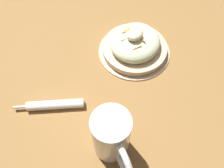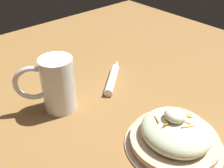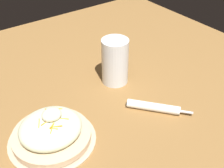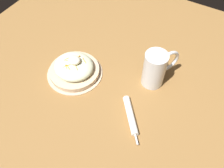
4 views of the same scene
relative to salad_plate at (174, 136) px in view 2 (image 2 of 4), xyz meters
The scene contains 4 objects.
ground_plane 0.16m from the salad_plate, behind, with size 1.43×1.43×0.00m, color olive.
salad_plate is the anchor object (origin of this frame).
beer_mug 0.32m from the salad_plate, 157.76° to the right, with size 0.10×0.14×0.15m.
napkin_roll 0.30m from the salad_plate, 166.15° to the left, with size 0.13×0.15×0.02m.
Camera 2 is at (0.40, -0.40, 0.46)m, focal length 43.45 mm.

